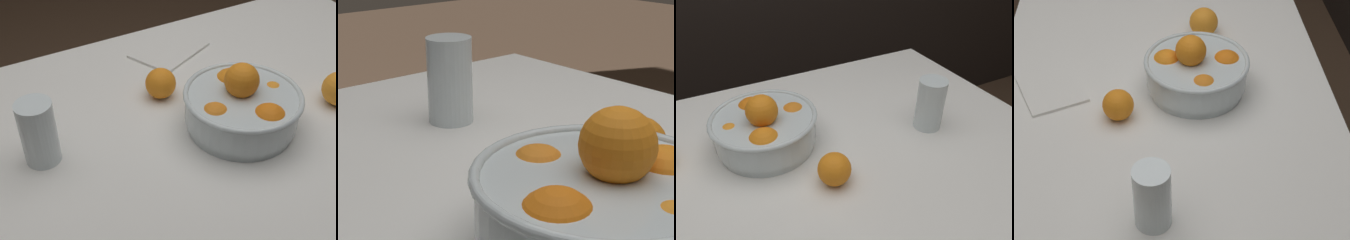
% 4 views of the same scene
% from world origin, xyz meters
% --- Properties ---
extents(dining_table, '(1.43, 0.89, 0.76)m').
position_xyz_m(dining_table, '(0.00, 0.00, 0.69)').
color(dining_table, white).
rests_on(dining_table, ground_plane).
extents(fruit_bowl, '(0.27, 0.27, 0.16)m').
position_xyz_m(fruit_bowl, '(-0.02, 0.09, 0.82)').
color(fruit_bowl, silver).
rests_on(fruit_bowl, dining_table).
extents(juice_glass, '(0.08, 0.08, 0.14)m').
position_xyz_m(juice_glass, '(0.41, -0.03, 0.83)').
color(juice_glass, '#F4A314').
rests_on(juice_glass, dining_table).
extents(orange_loose_near_bowl, '(0.08, 0.08, 0.08)m').
position_xyz_m(orange_loose_near_bowl, '(0.08, -0.11, 0.80)').
color(orange_loose_near_bowl, orange).
rests_on(orange_loose_near_bowl, dining_table).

